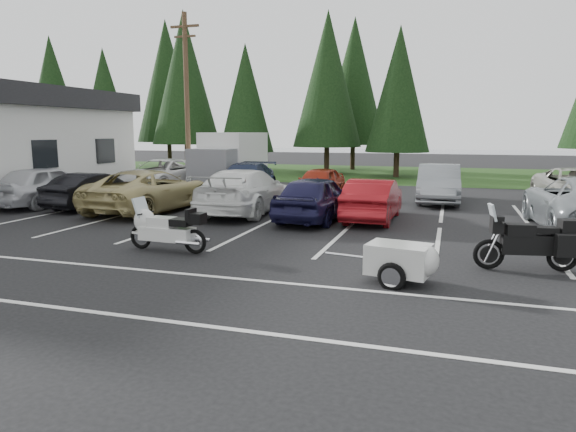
# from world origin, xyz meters

# --- Properties ---
(ground) EXTENTS (120.00, 120.00, 0.00)m
(ground) POSITION_xyz_m (0.00, 0.00, 0.00)
(ground) COLOR black
(ground) RESTS_ON ground
(grass_strip) EXTENTS (80.00, 16.00, 0.01)m
(grass_strip) POSITION_xyz_m (0.00, 24.00, 0.01)
(grass_strip) COLOR #193410
(grass_strip) RESTS_ON ground
(lake_water) EXTENTS (70.00, 50.00, 0.02)m
(lake_water) POSITION_xyz_m (4.00, 55.00, 0.00)
(lake_water) COLOR slate
(lake_water) RESTS_ON ground
(utility_pole) EXTENTS (1.60, 0.26, 9.00)m
(utility_pole) POSITION_xyz_m (-10.00, 12.00, 4.70)
(utility_pole) COLOR #473321
(utility_pole) RESTS_ON ground
(box_truck) EXTENTS (2.40, 5.60, 2.90)m
(box_truck) POSITION_xyz_m (-8.00, 12.50, 1.45)
(box_truck) COLOR silver
(box_truck) RESTS_ON ground
(stall_markings) EXTENTS (32.00, 16.00, 0.01)m
(stall_markings) POSITION_xyz_m (0.00, 2.00, 0.00)
(stall_markings) COLOR silver
(stall_markings) RESTS_ON ground
(conifer_0) EXTENTS (4.58, 4.58, 10.66)m
(conifer_0) POSITION_xyz_m (-28.00, 22.50, 6.23)
(conifer_0) COLOR #332316
(conifer_0) RESTS_ON ground
(conifer_1) EXTENTS (3.96, 3.96, 9.22)m
(conifer_1) POSITION_xyz_m (-22.00, 21.20, 5.39)
(conifer_1) COLOR #332316
(conifer_1) RESTS_ON ground
(conifer_2) EXTENTS (5.10, 5.10, 11.89)m
(conifer_2) POSITION_xyz_m (-16.00, 22.80, 6.95)
(conifer_2) COLOR #332316
(conifer_2) RESTS_ON ground
(conifer_3) EXTENTS (3.87, 3.87, 9.02)m
(conifer_3) POSITION_xyz_m (-10.50, 21.40, 5.27)
(conifer_3) COLOR #332316
(conifer_3) RESTS_ON ground
(conifer_4) EXTENTS (4.80, 4.80, 11.17)m
(conifer_4) POSITION_xyz_m (-5.00, 22.90, 6.53)
(conifer_4) COLOR #332316
(conifer_4) RESTS_ON ground
(conifer_5) EXTENTS (4.14, 4.14, 9.63)m
(conifer_5) POSITION_xyz_m (0.00, 21.60, 5.63)
(conifer_5) COLOR #332316
(conifer_5) RESTS_ON ground
(conifer_back_a) EXTENTS (5.28, 5.28, 12.30)m
(conifer_back_a) POSITION_xyz_m (-20.00, 27.00, 7.19)
(conifer_back_a) COLOR #332316
(conifer_back_a) RESTS_ON ground
(conifer_back_b) EXTENTS (4.97, 4.97, 11.58)m
(conifer_back_b) POSITION_xyz_m (-4.00, 27.50, 6.77)
(conifer_back_b) COLOR #332316
(conifer_back_b) RESTS_ON ground
(car_near_0) EXTENTS (2.13, 4.85, 1.63)m
(car_near_0) POSITION_xyz_m (-11.99, 3.87, 0.81)
(car_near_0) COLOR silver
(car_near_0) RESTS_ON ground
(car_near_1) EXTENTS (1.83, 4.27, 1.37)m
(car_near_1) POSITION_xyz_m (-9.76, 3.94, 0.68)
(car_near_1) COLOR black
(car_near_1) RESTS_ON ground
(car_near_2) EXTENTS (2.88, 5.73, 1.56)m
(car_near_2) POSITION_xyz_m (-7.19, 3.81, 0.78)
(car_near_2) COLOR tan
(car_near_2) RESTS_ON ground
(car_near_3) EXTENTS (2.40, 5.61, 1.61)m
(car_near_3) POSITION_xyz_m (-3.64, 4.46, 0.81)
(car_near_3) COLOR white
(car_near_3) RESTS_ON ground
(car_near_4) EXTENTS (2.06, 4.56, 1.52)m
(car_near_4) POSITION_xyz_m (-0.82, 3.72, 0.76)
(car_near_4) COLOR #171637
(car_near_4) RESTS_ON ground
(car_near_5) EXTENTS (1.52, 4.24, 1.39)m
(car_near_5) POSITION_xyz_m (1.01, 4.34, 0.69)
(car_near_5) COLOR maroon
(car_near_5) RESTS_ON ground
(car_far_0) EXTENTS (3.21, 5.95, 1.59)m
(car_far_0) POSITION_xyz_m (-10.44, 10.03, 0.79)
(car_far_0) COLOR white
(car_far_0) RESTS_ON ground
(car_far_1) EXTENTS (2.51, 5.29, 1.49)m
(car_far_1) POSITION_xyz_m (-5.73, 9.50, 0.75)
(car_far_1) COLOR #18223C
(car_far_1) RESTS_ON ground
(car_far_2) EXTENTS (1.88, 4.13, 1.37)m
(car_far_2) POSITION_xyz_m (-2.16, 9.52, 0.69)
(car_far_2) COLOR maroon
(car_far_2) RESTS_ON ground
(car_far_3) EXTENTS (1.79, 4.83, 1.58)m
(car_far_3) POSITION_xyz_m (2.97, 9.67, 0.79)
(car_far_3) COLOR gray
(car_far_3) RESTS_ON ground
(touring_motorcycle) EXTENTS (2.45, 0.88, 1.33)m
(touring_motorcycle) POSITION_xyz_m (-3.16, -1.78, 0.67)
(touring_motorcycle) COLOR silver
(touring_motorcycle) RESTS_ON ground
(cargo_trailer) EXTENTS (1.86, 1.26, 0.79)m
(cargo_trailer) POSITION_xyz_m (2.55, -2.80, 0.40)
(cargo_trailer) COLOR silver
(cargo_trailer) RESTS_ON ground
(adventure_motorcycle) EXTENTS (2.49, 1.25, 1.45)m
(adventure_motorcycle) POSITION_xyz_m (5.04, -1.04, 0.72)
(adventure_motorcycle) COLOR black
(adventure_motorcycle) RESTS_ON ground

